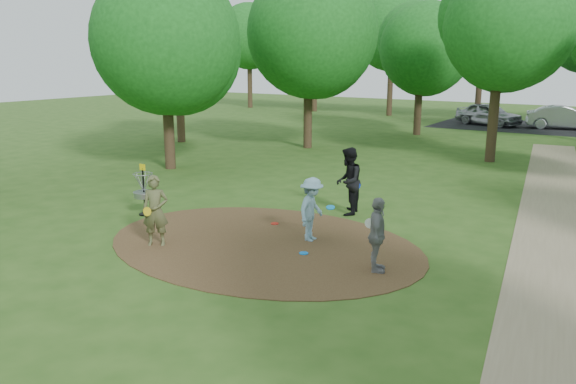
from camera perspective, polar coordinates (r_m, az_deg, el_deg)
The scene contains 14 objects.
ground at distance 14.23m, azimuth -2.62°, elevation -5.26°, with size 100.00×100.00×0.00m, color #2D5119.
dirt_clearing at distance 14.23m, azimuth -2.62°, elevation -5.22°, with size 8.40×8.40×0.02m, color #47301C.
footpath at distance 13.82m, azimuth 25.49°, elevation -7.17°, with size 2.00×40.00×0.01m, color #8C7A5B.
parking_lot at distance 41.64m, azimuth 24.59°, elevation 5.97°, with size 14.00×8.00×0.01m, color black.
player_observer_with_disc at distance 14.23m, azimuth -13.33°, elevation -1.88°, with size 0.78×0.71×1.78m.
player_throwing_with_disc at distance 14.23m, azimuth 2.42°, elevation -1.79°, with size 1.04×1.12×1.65m.
player_walking_with_disc at distance 16.71m, azimuth 6.14°, elevation 1.09°, with size 1.01×1.16×2.02m.
player_waiting_with_disc at distance 12.30m, azimuth 9.03°, elevation -4.36°, with size 0.75×1.06×1.67m.
disc_ground_blue at distance 13.47m, azimuth 1.61°, elevation -6.23°, with size 0.22×0.22×0.02m, color #0E7DF1.
disc_ground_red at distance 15.81m, azimuth -1.36°, elevation -3.22°, with size 0.22×0.22×0.02m, color red.
car_left at distance 41.65m, azimuth 19.70°, elevation 7.47°, with size 1.84×4.57×1.56m, color #9E9FA6.
car_right at distance 41.23m, azimuth 26.24°, elevation 6.80°, with size 1.62×4.63×1.53m, color #95999C.
disc_golf_basket at distance 17.11m, azimuth -14.47°, elevation 0.57°, with size 0.63×0.63×1.54m.
tree_ring at distance 21.16m, azimuth 15.58°, elevation 14.74°, with size 37.31×45.41×8.85m.
Camera 1 is at (7.82, -10.98, 4.57)m, focal length 35.00 mm.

